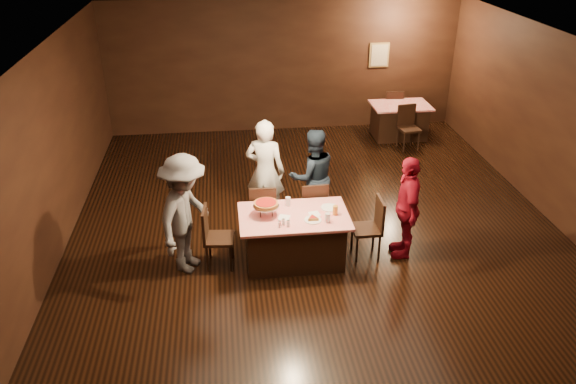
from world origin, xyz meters
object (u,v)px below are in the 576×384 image
at_px(glass_front_right, 328,218).
at_px(glass_amber, 335,210).
at_px(back_table, 399,121).
at_px(diner_grey_knit, 185,214).
at_px(chair_far_right, 312,207).
at_px(diner_red_shirt, 407,207).
at_px(chair_end_left, 219,237).
at_px(diner_navy_hoodie, 313,177).
at_px(chair_back_far, 392,108).
at_px(main_table, 294,238).
at_px(pizza_stand, 266,204).
at_px(plate_empty, 329,208).
at_px(glass_back, 288,201).
at_px(diner_white_jacket, 265,171).
at_px(chair_back_near, 409,128).
at_px(chair_far_left, 263,210).
at_px(chair_end_right, 366,228).

xyz_separation_m(glass_front_right, glass_amber, (0.15, 0.20, 0.00)).
relative_size(back_table, diner_grey_knit, 0.72).
xyz_separation_m(chair_far_right, diner_red_shirt, (1.28, -0.77, 0.33)).
bearing_deg(chair_end_left, back_table, -35.74).
bearing_deg(back_table, diner_navy_hoodie, -126.01).
bearing_deg(chair_back_far, main_table, 64.94).
height_order(diner_grey_knit, pizza_stand, diner_grey_knit).
relative_size(diner_navy_hoodie, plate_empty, 6.57).
bearing_deg(diner_navy_hoodie, main_table, 57.80).
distance_m(back_table, chair_back_far, 0.61).
height_order(back_table, glass_back, glass_back).
xyz_separation_m(back_table, diner_white_jacket, (-3.34, -3.39, 0.51)).
height_order(diner_white_jacket, pizza_stand, diner_white_jacket).
relative_size(back_table, chair_back_near, 1.37).
xyz_separation_m(chair_back_near, plate_empty, (-2.48, -3.83, 0.30)).
bearing_deg(diner_grey_knit, chair_back_near, -24.24).
bearing_deg(glass_back, pizza_stand, -144.46).
bearing_deg(chair_end_left, diner_white_jacket, -25.86).
bearing_deg(plate_empty, back_table, 61.26).
bearing_deg(diner_red_shirt, pizza_stand, -83.91).
height_order(diner_red_shirt, glass_amber, diner_red_shirt).
xyz_separation_m(chair_end_left, chair_back_far, (4.13, 5.28, 0.00)).
height_order(chair_far_right, chair_back_near, same).
distance_m(back_table, diner_navy_hoodie, 4.40).
relative_size(main_table, glass_amber, 11.43).
bearing_deg(glass_amber, chair_back_near, 58.87).
xyz_separation_m(main_table, diner_white_jacket, (-0.31, 1.29, 0.51)).
bearing_deg(chair_end_left, chair_far_right, -57.73).
bearing_deg(diner_navy_hoodie, chair_far_left, 13.99).
distance_m(back_table, plate_empty, 5.18).
distance_m(diner_white_jacket, diner_red_shirt, 2.38).
distance_m(pizza_stand, glass_front_right, 0.91).
bearing_deg(back_table, glass_front_right, -117.66).
height_order(chair_far_right, chair_end_left, same).
height_order(chair_end_right, plate_empty, chair_end_right).
height_order(chair_back_near, glass_amber, chair_back_near).
distance_m(chair_far_left, plate_empty, 1.16).
height_order(diner_white_jacket, diner_grey_knit, diner_grey_knit).
relative_size(chair_far_right, diner_red_shirt, 0.59).
height_order(back_table, pizza_stand, pizza_stand).
bearing_deg(chair_end_right, main_table, -89.75).
bearing_deg(chair_far_right, pizza_stand, 38.45).
bearing_deg(diner_grey_knit, back_table, -19.63).
xyz_separation_m(chair_far_right, diner_navy_hoodie, (0.06, 0.39, 0.35)).
height_order(main_table, chair_end_right, chair_end_right).
bearing_deg(back_table, chair_far_right, -123.83).
bearing_deg(diner_navy_hoodie, diner_grey_knit, 19.50).
xyz_separation_m(chair_back_near, glass_amber, (-2.43, -4.03, 0.37)).
height_order(main_table, plate_empty, plate_empty).
bearing_deg(main_table, diner_navy_hoodie, 68.05).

